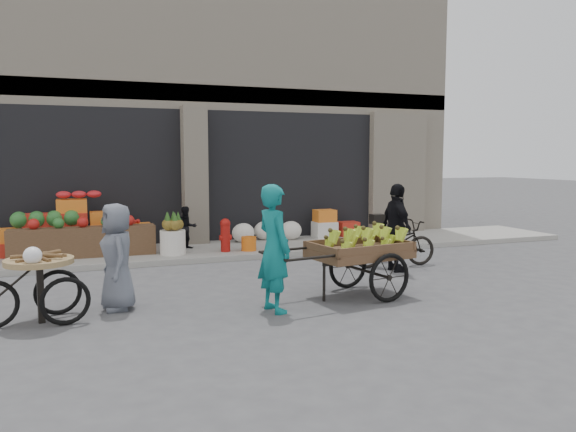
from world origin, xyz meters
name	(u,v)px	position (x,y,z in m)	size (l,w,h in m)	color
ground	(261,297)	(0.00, 0.00, 0.00)	(80.00, 80.00, 0.00)	#424244
sidewalk	(204,251)	(0.00, 4.10, 0.06)	(18.00, 2.20, 0.12)	gray
building	(172,112)	(0.00, 8.03, 3.37)	(14.00, 6.45, 7.00)	beige
fruit_display	(82,227)	(-2.48, 4.38, 0.67)	(3.10, 1.12, 1.24)	red
pineapple_bin	(173,242)	(-0.75, 3.60, 0.37)	(0.52, 0.52, 0.50)	silver
fire_hydrant	(225,234)	(0.35, 3.55, 0.50)	(0.22, 0.22, 0.71)	#A5140F
orange_bucket	(249,244)	(0.85, 3.50, 0.27)	(0.32, 0.32, 0.30)	orange
right_bay_goods	(304,227)	(2.61, 4.70, 0.41)	(3.35, 0.60, 0.70)	silver
seated_person	(187,228)	(-0.35, 4.20, 0.58)	(0.45, 0.35, 0.93)	black
banana_cart	(357,248)	(1.37, -0.45, 0.75)	(2.58, 1.35, 1.03)	brown
vendor_woman	(274,248)	(-0.07, -0.78, 0.88)	(0.64, 0.42, 1.76)	#0E6E6F
tricycle_cart	(39,280)	(-3.05, -0.25, 0.57)	(1.46, 0.98, 0.95)	#9E7F51
vendor_grey	(117,257)	(-2.07, 0.07, 0.74)	(0.73, 0.47, 1.49)	slate
bicycle	(394,244)	(3.16, 1.39, 0.45)	(0.60, 1.72, 0.90)	black
cyclist	(397,228)	(2.96, 0.99, 0.82)	(0.96, 0.40, 1.63)	black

